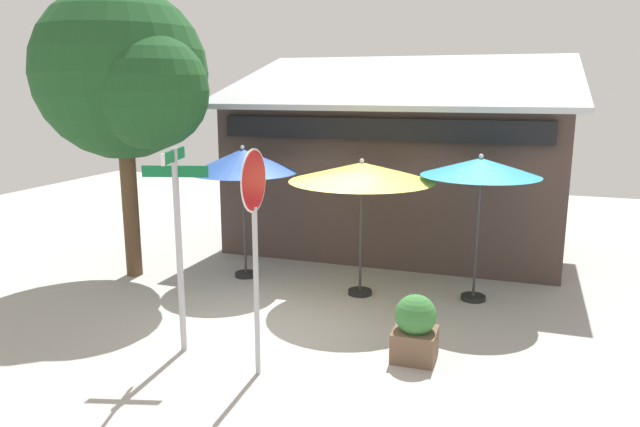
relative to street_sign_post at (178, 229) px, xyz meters
name	(u,v)px	position (x,y,z in m)	size (l,w,h in m)	color
ground_plane	(284,326)	(0.99, 1.42, -1.88)	(28.00, 28.00, 0.10)	#ADA8A0
cafe_building	(398,174)	(1.71, 6.84, -0.08)	(7.82, 4.69, 4.57)	#473833
street_sign_post	(178,229)	(0.00, 0.00, 0.00)	(0.90, 0.95, 2.96)	#A8AAB2
stop_sign	(255,219)	(1.33, -0.30, 0.30)	(0.07, 0.81, 3.03)	#A8AAB2
patio_umbrella_royal_blue_left	(243,162)	(-0.66, 3.42, 0.51)	(2.12, 2.12, 2.66)	black
patio_umbrella_mustard_center	(362,173)	(1.81, 3.15, 0.44)	(2.62, 2.62, 2.53)	black
patio_umbrella_teal_right	(480,169)	(3.83, 3.54, 0.56)	(2.06, 2.06, 2.65)	black
shade_tree	(127,78)	(-2.68, 2.71, 2.11)	(3.62, 3.29, 5.68)	brown
sidewalk_planter	(415,328)	(3.24, 0.82, -1.37)	(0.60, 0.60, 0.95)	brown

